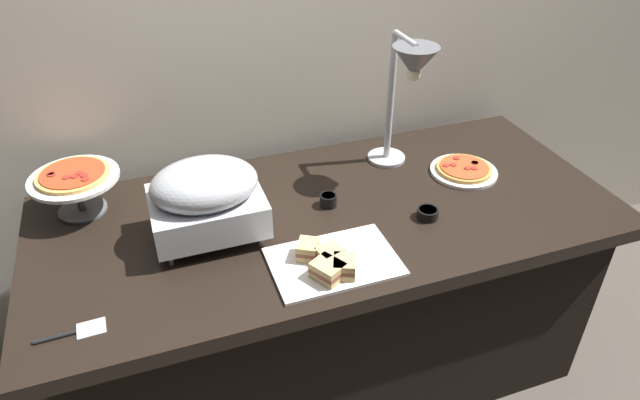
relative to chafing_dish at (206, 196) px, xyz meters
name	(u,v)px	position (x,y,z in m)	size (l,w,h in m)	color
ground_plane	(328,364)	(0.39, 0.00, -0.90)	(8.00, 8.00, 0.00)	#4C443D
back_wall	(282,32)	(0.39, 0.50, 0.30)	(4.40, 0.04, 2.40)	beige
buffet_table	(329,294)	(0.39, 0.00, -0.52)	(1.90, 0.84, 0.76)	black
chafing_dish	(206,196)	(0.00, 0.00, 0.00)	(0.33, 0.26, 0.25)	#B7BABF
heat_lamp	(410,75)	(0.71, 0.12, 0.24)	(0.15, 0.29, 0.49)	#B7BABF
pizza_plate_front	(464,170)	(0.93, 0.06, -0.13)	(0.24, 0.24, 0.03)	white
pizza_plate_center	(75,180)	(-0.37, 0.27, -0.03)	(0.28, 0.28, 0.15)	#595B60
sandwich_platter	(331,262)	(0.30, -0.27, -0.12)	(0.37, 0.25, 0.06)	white
sauce_cup_near	(428,213)	(0.67, -0.14, -0.13)	(0.07, 0.07, 0.03)	black
sauce_cup_far	(328,200)	(0.40, 0.03, -0.12)	(0.06, 0.06, 0.04)	black
serving_spatula	(74,333)	(-0.40, -0.29, -0.14)	(0.17, 0.06, 0.01)	#B7BABF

